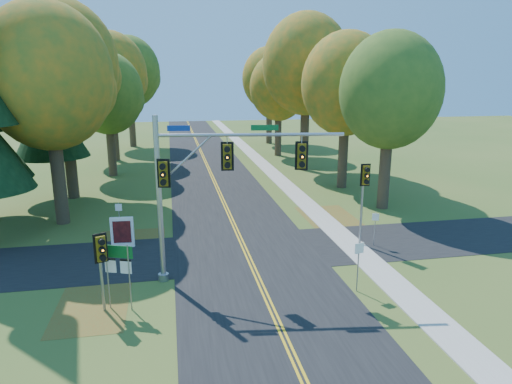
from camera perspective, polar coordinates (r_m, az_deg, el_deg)
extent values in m
plane|color=#37561E|center=(24.11, -0.53, -9.11)|extent=(160.00, 160.00, 0.00)
cube|color=black|center=(24.10, -0.53, -9.09)|extent=(8.00, 160.00, 0.02)
cube|color=black|center=(25.93, -1.32, -7.37)|extent=(60.00, 6.00, 0.02)
cube|color=gold|center=(24.08, -0.77, -9.08)|extent=(0.10, 160.00, 0.01)
cube|color=gold|center=(24.11, -0.29, -9.04)|extent=(0.10, 160.00, 0.01)
cube|color=#9E998E|center=(25.83, 13.26, -7.80)|extent=(1.60, 160.00, 0.06)
cube|color=brown|center=(27.62, -15.54, -6.53)|extent=(4.00, 6.00, 0.00)
cube|color=brown|center=(31.27, 9.86, -3.75)|extent=(3.50, 8.00, 0.00)
cube|color=brown|center=(21.38, -19.74, -13.20)|extent=(3.00, 5.00, 0.00)
cylinder|color=#38281C|center=(32.52, -23.49, 2.10)|extent=(0.86, 0.86, 6.75)
ellipsoid|color=#C6721A|center=(31.93, -24.61, 12.99)|extent=(8.00, 8.00, 9.20)
sphere|color=#C6721A|center=(32.79, -21.20, 11.91)|extent=(4.80, 4.80, 4.80)
sphere|color=#C6721A|center=(31.52, -27.64, 14.13)|extent=(4.40, 4.40, 4.40)
cylinder|color=#38281C|center=(34.77, 15.81, 2.90)|extent=(0.83, 0.83, 6.08)
ellipsoid|color=#567123|center=(34.16, 16.45, 12.07)|extent=(7.20, 7.20, 8.28)
sphere|color=#567123|center=(35.81, 17.67, 10.91)|extent=(4.32, 4.32, 4.32)
sphere|color=#567123|center=(32.95, 15.11, 13.36)|extent=(3.96, 3.96, 3.96)
cylinder|color=#38281C|center=(39.23, -22.28, 4.62)|extent=(0.89, 0.89, 7.42)
ellipsoid|color=#C6721A|center=(38.80, -23.24, 14.44)|extent=(8.60, 8.60, 9.89)
sphere|color=#C6721A|center=(39.76, -20.24, 13.43)|extent=(5.16, 5.16, 5.16)
sphere|color=#C6721A|center=(38.33, -25.92, 15.48)|extent=(4.73, 4.73, 4.73)
cylinder|color=#38281C|center=(40.62, 10.83, 4.93)|extent=(0.84, 0.84, 6.30)
ellipsoid|color=#C6721A|center=(40.12, 11.23, 13.14)|extent=(7.60, 7.60, 8.74)
sphere|color=#C6721A|center=(41.77, 12.57, 12.06)|extent=(4.56, 4.56, 4.56)
sphere|color=#C6721A|center=(38.93, 9.83, 14.29)|extent=(4.18, 4.18, 4.18)
cylinder|color=#38281C|center=(47.02, -17.64, 5.34)|extent=(0.81, 0.81, 5.62)
ellipsoid|color=#567123|center=(46.56, -18.13, 11.66)|extent=(6.80, 6.80, 7.82)
sphere|color=#567123|center=(47.45, -16.26, 11.01)|extent=(4.08, 4.08, 4.08)
sphere|color=#567123|center=(46.03, -19.80, 12.35)|extent=(3.74, 3.74, 3.74)
cylinder|color=#38281C|center=(47.75, 6.08, 7.28)|extent=(0.90, 0.90, 7.65)
ellipsoid|color=#C6721A|center=(47.42, 6.31, 15.59)|extent=(8.80, 8.80, 10.12)
sphere|color=#C6721A|center=(49.19, 7.85, 14.47)|extent=(5.28, 5.28, 5.28)
sphere|color=#C6721A|center=(46.18, 4.76, 16.76)|extent=(4.84, 4.84, 4.84)
cylinder|color=#38281C|center=(55.58, -17.31, 7.35)|extent=(0.87, 0.87, 6.98)
ellipsoid|color=#C6721A|center=(55.24, -17.81, 13.90)|extent=(8.20, 8.20, 9.43)
sphere|color=#C6721A|center=(56.31, -15.90, 13.19)|extent=(4.92, 4.92, 4.92)
sphere|color=#C6721A|center=(54.62, -19.52, 14.64)|extent=(4.51, 4.51, 4.51)
cylinder|color=#38281C|center=(56.52, 2.78, 7.50)|extent=(0.82, 0.82, 5.85)
ellipsoid|color=#C6721A|center=(56.15, 2.85, 12.96)|extent=(7.00, 7.00, 8.05)
sphere|color=#C6721A|center=(57.52, 3.98, 12.28)|extent=(4.20, 4.20, 4.20)
sphere|color=#C6721A|center=(55.18, 1.76, 13.67)|extent=(3.85, 3.85, 3.85)
cylinder|color=#38281C|center=(66.25, -15.27, 8.61)|extent=(0.88, 0.88, 7.20)
ellipsoid|color=#567123|center=(65.98, -15.65, 14.26)|extent=(8.40, 8.40, 9.66)
sphere|color=#567123|center=(67.13, -14.04, 13.63)|extent=(5.04, 5.04, 5.04)
sphere|color=#567123|center=(65.29, -17.08, 14.91)|extent=(4.62, 4.62, 4.62)
cylinder|color=#38281C|center=(67.13, 1.65, 8.87)|extent=(0.85, 0.85, 6.53)
ellipsoid|color=#C6721A|center=(66.83, 1.69, 14.00)|extent=(7.80, 7.80, 8.97)
sphere|color=#C6721A|center=(68.33, 2.78, 13.34)|extent=(4.68, 4.68, 4.68)
sphere|color=#C6721A|center=(65.79, 0.64, 14.68)|extent=(4.29, 4.29, 4.29)
cylinder|color=#38281C|center=(39.65, -23.76, 1.62)|extent=(0.50, 0.50, 3.42)
cone|color=black|center=(39.01, -24.41, 7.98)|extent=(5.60, 5.60, 5.45)
cone|color=black|center=(38.87, -25.02, 13.68)|extent=(4.57, 4.57, 5.45)
cone|color=black|center=(39.11, -25.65, 19.36)|extent=(3.55, 3.55, 5.45)
cylinder|color=#9B9DA4|center=(21.53, -11.97, -1.15)|extent=(0.25, 0.25, 7.91)
cylinder|color=#9B9DA4|center=(22.81, -11.47, -10.36)|extent=(0.50, 0.50, 0.34)
cylinder|color=#9B9DA4|center=(20.69, -0.65, 7.16)|extent=(8.42, 1.28, 0.16)
cylinder|color=#9B9DA4|center=(20.95, -8.87, 3.95)|extent=(2.55, 0.44, 2.34)
cylinder|color=#9B9DA4|center=(20.70, -3.64, 6.57)|extent=(0.05, 0.05, 0.41)
cube|color=#72590C|center=(20.82, -3.60, 4.47)|extent=(0.43, 0.39, 1.13)
cube|color=black|center=(20.82, -3.60, 4.47)|extent=(0.59, 0.11, 1.33)
sphere|color=orange|center=(20.56, -3.61, 4.35)|extent=(0.20, 0.20, 0.20)
cylinder|color=black|center=(20.50, -3.62, 5.35)|extent=(0.29, 0.22, 0.27)
cylinder|color=black|center=(20.56, -3.61, 4.35)|extent=(0.29, 0.22, 0.27)
cylinder|color=black|center=(20.63, -3.59, 3.36)|extent=(0.29, 0.22, 0.27)
cylinder|color=#9B9DA4|center=(20.94, 5.74, 6.62)|extent=(0.05, 0.05, 0.41)
cube|color=#72590C|center=(21.06, 5.69, 4.54)|extent=(0.43, 0.39, 1.13)
cube|color=black|center=(21.06, 5.69, 4.54)|extent=(0.59, 0.11, 1.33)
sphere|color=orange|center=(20.80, 5.80, 4.42)|extent=(0.20, 0.20, 0.20)
cylinder|color=black|center=(20.75, 5.82, 5.41)|extent=(0.29, 0.22, 0.27)
cylinder|color=black|center=(20.80, 5.80, 4.42)|extent=(0.29, 0.22, 0.27)
cylinder|color=black|center=(20.87, 5.77, 3.45)|extent=(0.29, 0.22, 0.27)
cube|color=#72590C|center=(21.01, -11.46, 2.30)|extent=(0.43, 0.39, 1.13)
cube|color=black|center=(21.01, -11.46, 2.30)|extent=(0.59, 0.11, 1.33)
sphere|color=orange|center=(20.76, -11.56, 2.15)|extent=(0.20, 0.20, 0.20)
cylinder|color=black|center=(20.69, -11.61, 3.13)|extent=(0.29, 0.22, 0.27)
cylinder|color=black|center=(20.76, -11.56, 2.15)|extent=(0.29, 0.22, 0.27)
cylinder|color=black|center=(20.84, -11.52, 1.18)|extent=(0.29, 0.22, 0.27)
cube|color=navy|center=(20.77, -9.65, 7.87)|extent=(1.01, 0.18, 0.25)
cube|color=#0C5926|center=(20.69, 1.09, 8.04)|extent=(1.24, 0.21, 0.25)
cylinder|color=#93959B|center=(26.84, 13.08, -1.64)|extent=(0.13, 0.13, 4.76)
cube|color=#72590C|center=(26.19, 13.50, 2.09)|extent=(0.38, 0.34, 1.08)
cube|color=black|center=(26.19, 13.50, 2.09)|extent=(0.56, 0.06, 1.28)
sphere|color=orange|center=(25.97, 13.69, 1.98)|extent=(0.19, 0.19, 0.19)
cylinder|color=black|center=(25.90, 13.74, 2.73)|extent=(0.27, 0.18, 0.26)
cylinder|color=black|center=(25.97, 13.69, 1.98)|extent=(0.27, 0.18, 0.26)
cylinder|color=black|center=(26.04, 13.65, 1.23)|extent=(0.27, 0.18, 0.26)
cylinder|color=gray|center=(20.14, -18.78, -9.55)|extent=(0.13, 0.13, 3.39)
cube|color=#72590C|center=(19.50, -18.86, -6.65)|extent=(0.46, 0.44, 1.06)
cube|color=black|center=(19.50, -18.86, -6.65)|extent=(0.52, 0.25, 1.25)
sphere|color=orange|center=(19.28, -18.66, -6.88)|extent=(0.19, 0.19, 0.19)
cylinder|color=black|center=(19.16, -18.74, -5.93)|extent=(0.30, 0.26, 0.25)
cylinder|color=black|center=(19.28, -18.66, -6.88)|extent=(0.30, 0.26, 0.25)
cylinder|color=black|center=(19.40, -18.58, -7.82)|extent=(0.30, 0.26, 0.25)
cylinder|color=gray|center=(20.35, -18.03, -9.97)|extent=(0.06, 0.06, 2.91)
cylinder|color=gray|center=(19.94, -15.53, -10.30)|extent=(0.06, 0.06, 2.91)
cube|color=#0B521E|center=(19.74, -16.99, -7.14)|extent=(1.28, 0.51, 0.53)
cube|color=silver|center=(19.74, -16.99, -7.14)|extent=(1.09, 0.41, 0.08)
cube|color=silver|center=(20.14, -17.72, -8.85)|extent=(0.47, 0.21, 0.53)
cube|color=black|center=(20.02, -17.79, -8.00)|extent=(0.46, 0.18, 0.10)
cube|color=silver|center=(19.85, -15.96, -9.07)|extent=(0.47, 0.21, 0.53)
cube|color=black|center=(19.73, -16.02, -8.21)|extent=(0.46, 0.18, 0.10)
cube|color=white|center=(27.29, -16.37, -4.85)|extent=(1.31, 0.27, 1.80)
cube|color=maroon|center=(27.18, -16.41, -4.82)|extent=(1.00, 0.09, 1.30)
cube|color=white|center=(27.63, -17.28, -6.34)|extent=(0.09, 0.09, 0.30)
cube|color=white|center=(27.46, -15.22, -6.31)|extent=(0.09, 0.09, 0.30)
cylinder|color=gray|center=(27.30, 14.62, -4.49)|extent=(0.05, 0.05, 2.00)
cube|color=silver|center=(27.06, 14.72, -3.04)|extent=(0.37, 0.16, 0.41)
cylinder|color=gray|center=(21.39, 12.63, -9.07)|extent=(0.06, 0.06, 2.44)
cube|color=white|center=(21.05, 12.79, -6.87)|extent=(0.46, 0.14, 0.50)
cylinder|color=gray|center=(29.17, -16.69, -3.30)|extent=(0.05, 0.05, 2.12)
cube|color=white|center=(28.94, -16.81, -1.86)|extent=(0.40, 0.10, 0.43)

